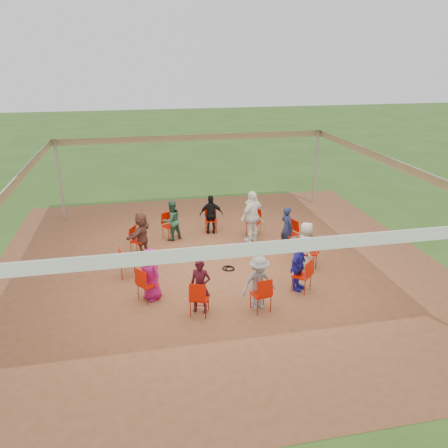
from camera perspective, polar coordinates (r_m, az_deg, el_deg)
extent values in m
plane|color=#2E541A|center=(12.98, -0.64, -5.43)|extent=(80.00, 80.00, 0.00)
plane|color=brown|center=(12.98, -0.64, -5.41)|extent=(13.00, 13.00, 0.00)
cylinder|color=#B2B2B7|center=(17.19, -20.65, 5.30)|extent=(0.12, 0.12, 3.00)
cylinder|color=#B2B2B7|center=(18.41, 11.89, 7.21)|extent=(0.12, 0.12, 3.00)
plane|color=silver|center=(11.94, -0.70, 7.53)|extent=(10.30, 10.30, 0.00)
cube|color=white|center=(7.24, 6.99, -3.02)|extent=(10.30, 0.03, 0.24)
cube|color=white|center=(16.94, -4.03, 11.19)|extent=(10.30, 0.03, 0.24)
cube|color=white|center=(12.14, -25.42, 5.11)|extent=(0.03, 10.30, 0.24)
cube|color=white|center=(13.86, 20.91, 7.57)|extent=(0.03, 10.30, 0.24)
imported|color=#B4B29E|center=(12.85, 10.63, -2.70)|extent=(0.52, 0.74, 1.38)
imported|color=#191F41|center=(14.03, 8.21, -0.44)|extent=(0.48, 0.58, 1.38)
imported|color=#93885A|center=(14.81, 3.71, 0.92)|extent=(0.97, 0.89, 1.38)
imported|color=black|center=(15.01, -1.67, 1.24)|extent=(0.84, 0.48, 1.38)
imported|color=#285038|center=(14.58, -6.85, 0.48)|extent=(0.77, 0.65, 1.38)
imported|color=brown|center=(13.63, -10.72, -1.27)|extent=(1.04, 1.35, 1.38)
imported|color=#9A1258|center=(11.17, -9.53, -6.46)|extent=(0.70, 0.77, 1.38)
imported|color=#380B13|center=(10.49, -3.12, -8.13)|extent=(0.59, 0.49, 1.38)
imported|color=gray|center=(10.65, 4.57, -7.68)|extent=(0.96, 0.61, 1.38)
imported|color=#24229E|center=(11.57, 9.67, -5.43)|extent=(0.87, 0.86, 1.38)
imported|color=white|center=(14.33, 3.74, 0.97)|extent=(1.14, 0.98, 1.74)
torus|color=black|center=(12.77, 0.55, -5.81)|extent=(0.45, 0.45, 0.03)
torus|color=black|center=(12.74, 0.77, -5.87)|extent=(0.36, 0.36, 0.03)
cube|color=#B7B7BC|center=(12.86, 9.63, -3.12)|extent=(0.28, 0.35, 0.01)
cube|color=#B7B7BC|center=(12.83, 10.13, -2.69)|extent=(0.13, 0.32, 0.20)
cube|color=#CCE0FF|center=(12.83, 10.10, -2.69)|extent=(0.11, 0.28, 0.17)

